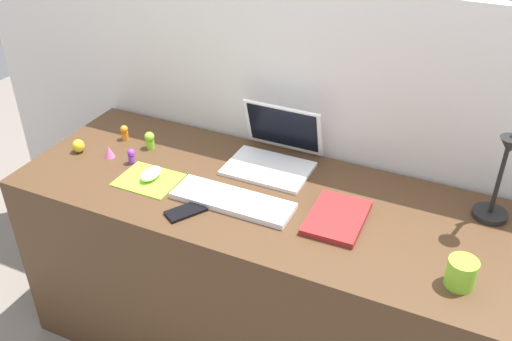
{
  "coord_description": "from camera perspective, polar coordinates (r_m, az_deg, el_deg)",
  "views": [
    {
      "loc": [
        0.65,
        -1.43,
        1.84
      ],
      "look_at": [
        -0.01,
        0.0,
        0.83
      ],
      "focal_mm": 39.71,
      "sensor_mm": 36.0,
      "label": 1
    }
  ],
  "objects": [
    {
      "name": "back_wall",
      "position": [
        2.23,
        4.26,
        1.28
      ],
      "size": [
        2.92,
        0.05,
        1.37
      ],
      "primitive_type": "cube",
      "color": "silver",
      "rests_on": "ground_plane"
    },
    {
      "name": "desk",
      "position": [
        2.15,
        0.33,
        -10.47
      ],
      "size": [
        1.72,
        0.64,
        0.74
      ],
      "primitive_type": "cube",
      "color": "#4C331E",
      "rests_on": "ground_plane"
    },
    {
      "name": "laptop",
      "position": [
        2.06,
        1.93,
        2.08
      ],
      "size": [
        0.3,
        0.27,
        0.21
      ],
      "color": "white",
      "rests_on": "desk"
    },
    {
      "name": "keyboard",
      "position": [
        1.87,
        -2.36,
        -3.06
      ],
      "size": [
        0.41,
        0.13,
        0.02
      ],
      "primitive_type": "cube",
      "color": "white",
      "rests_on": "desk"
    },
    {
      "name": "mousepad",
      "position": [
        2.02,
        -10.77,
        -0.94
      ],
      "size": [
        0.21,
        0.17,
        0.0
      ],
      "primitive_type": "cube",
      "color": "#8CDB33",
      "rests_on": "desk"
    },
    {
      "name": "mouse",
      "position": [
        2.02,
        -10.52,
        -0.32
      ],
      "size": [
        0.06,
        0.1,
        0.03
      ],
      "primitive_type": "ellipsoid",
      "color": "white",
      "rests_on": "mousepad"
    },
    {
      "name": "cell_phone",
      "position": [
        1.84,
        -7.09,
        -4.1
      ],
      "size": [
        0.12,
        0.14,
        0.01
      ],
      "primitive_type": "cube",
      "rotation": [
        0.0,
        0.0,
        -0.56
      ],
      "color": "black",
      "rests_on": "desk"
    },
    {
      "name": "desk_lamp",
      "position": [
        1.85,
        23.3,
        -0.98
      ],
      "size": [
        0.11,
        0.16,
        0.34
      ],
      "color": "black",
      "rests_on": "desk"
    },
    {
      "name": "notebook_pad",
      "position": [
        1.81,
        8.15,
        -4.72
      ],
      "size": [
        0.18,
        0.24,
        0.02
      ],
      "primitive_type": "cube",
      "rotation": [
        0.0,
        0.0,
        0.02
      ],
      "color": "maroon",
      "rests_on": "desk"
    },
    {
      "name": "coffee_mug",
      "position": [
        1.65,
        19.98,
        -9.67
      ],
      "size": [
        0.08,
        0.08,
        0.08
      ],
      "primitive_type": "cylinder",
      "color": "#8CDB33",
      "rests_on": "desk"
    },
    {
      "name": "toy_figurine_yellow",
      "position": [
        2.24,
        -17.46,
        2.38
      ],
      "size": [
        0.05,
        0.05,
        0.05
      ],
      "primitive_type": "ellipsoid",
      "color": "yellow",
      "rests_on": "desk"
    },
    {
      "name": "toy_figurine_purple",
      "position": [
        2.12,
        -12.42,
        1.43
      ],
      "size": [
        0.03,
        0.03,
        0.06
      ],
      "color": "purple",
      "rests_on": "desk"
    },
    {
      "name": "toy_figurine_pink",
      "position": [
        2.18,
        -14.59,
        1.84
      ],
      "size": [
        0.04,
        0.04,
        0.04
      ],
      "primitive_type": "cone",
      "color": "pink",
      "rests_on": "desk"
    },
    {
      "name": "toy_figurine_orange",
      "position": [
        2.28,
        -13.11,
        3.79
      ],
      "size": [
        0.03,
        0.03,
        0.06
      ],
      "color": "orange",
      "rests_on": "desk"
    },
    {
      "name": "toy_figurine_lime",
      "position": [
        2.2,
        -10.66,
        3.08
      ],
      "size": [
        0.04,
        0.04,
        0.07
      ],
      "color": "#8CDB33",
      "rests_on": "desk"
    }
  ]
}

